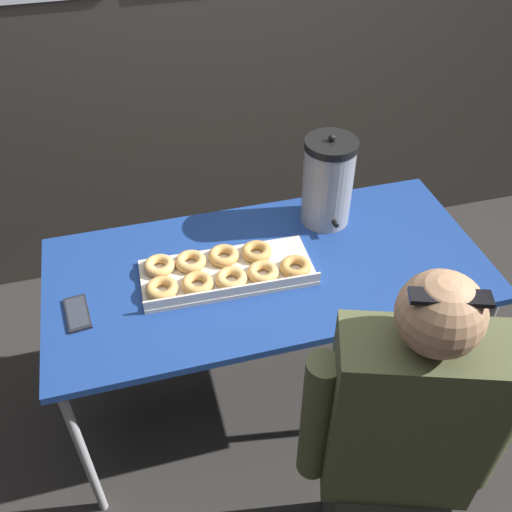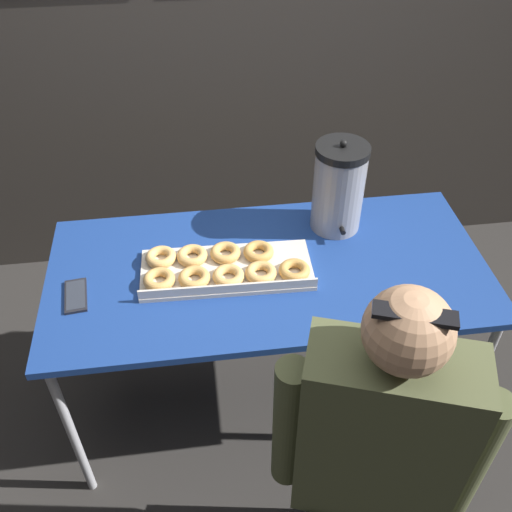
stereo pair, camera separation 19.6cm
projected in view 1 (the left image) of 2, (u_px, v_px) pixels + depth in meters
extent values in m
plane|color=#2D2B28|center=(266.00, 396.00, 2.53)|extent=(12.00, 12.00, 0.00)
cube|color=navy|center=(268.00, 269.00, 2.02)|extent=(1.55, 0.73, 0.03)
cylinder|color=#ADADB2|center=(84.00, 455.00, 1.91)|extent=(0.03, 0.03, 0.75)
cylinder|color=#ADADB2|center=(471.00, 364.00, 2.19)|extent=(0.03, 0.03, 0.75)
cylinder|color=#ADADB2|center=(78.00, 319.00, 2.36)|extent=(0.03, 0.03, 0.75)
cylinder|color=#ADADB2|center=(398.00, 258.00, 2.65)|extent=(0.03, 0.03, 0.75)
cube|color=beige|center=(227.00, 272.00, 1.98)|extent=(0.60, 0.27, 0.02)
cube|color=beige|center=(234.00, 291.00, 1.87)|extent=(0.59, 0.03, 0.04)
torus|color=#DCA457|center=(162.00, 288.00, 1.88)|extent=(0.14, 0.14, 0.03)
torus|color=#DCA458|center=(197.00, 283.00, 1.90)|extent=(0.14, 0.14, 0.03)
torus|color=#E8B063|center=(231.00, 278.00, 1.92)|extent=(0.13, 0.13, 0.03)
torus|color=#E5AD61|center=(263.00, 272.00, 1.94)|extent=(0.13, 0.13, 0.03)
torus|color=tan|center=(295.00, 267.00, 1.96)|extent=(0.11, 0.11, 0.03)
torus|color=#EAB265|center=(159.00, 266.00, 1.96)|extent=(0.15, 0.15, 0.03)
torus|color=#E5AD61|center=(191.00, 261.00, 1.98)|extent=(0.12, 0.12, 0.03)
torus|color=#DCA458|center=(224.00, 256.00, 2.00)|extent=(0.11, 0.11, 0.03)
torus|color=tan|center=(256.00, 252.00, 2.02)|extent=(0.11, 0.11, 0.03)
cylinder|color=#939399|center=(327.00, 185.00, 2.11)|extent=(0.19, 0.19, 0.32)
cylinder|color=black|center=(331.00, 144.00, 2.00)|extent=(0.19, 0.19, 0.03)
sphere|color=black|center=(332.00, 138.00, 1.98)|extent=(0.03, 0.03, 0.03)
cylinder|color=black|center=(334.00, 222.00, 2.11)|extent=(0.02, 0.05, 0.02)
cube|color=black|center=(77.00, 313.00, 1.84)|extent=(0.09, 0.16, 0.01)
cube|color=#2D333D|center=(77.00, 312.00, 1.83)|extent=(0.08, 0.14, 0.00)
cube|color=#33332D|center=(379.00, 508.00, 1.92)|extent=(0.40, 0.34, 0.45)
cube|color=#4C5133|center=(407.00, 418.00, 1.56)|extent=(0.47, 0.32, 0.64)
sphere|color=tan|center=(440.00, 314.00, 1.28)|extent=(0.21, 0.21, 0.21)
cube|color=black|center=(451.00, 297.00, 1.21)|extent=(0.18, 0.10, 0.01)
cylinder|color=#4C5133|center=(495.00, 430.00, 1.57)|extent=(0.09, 0.09, 0.51)
cylinder|color=#4C5133|center=(317.00, 420.00, 1.59)|extent=(0.09, 0.09, 0.51)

